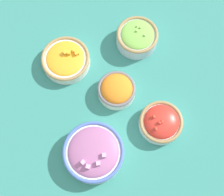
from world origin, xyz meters
The scene contains 6 objects.
ground_plane centered at (0.00, 0.00, 0.00)m, with size 3.00×3.00×0.00m, color #337F75.
bowl_carrots centered at (0.02, -0.02, 0.03)m, with size 0.13×0.13×0.07m.
bowl_red_onion centered at (-0.16, 0.10, 0.03)m, with size 0.20×0.20×0.08m.
bowl_lettuce centered at (0.20, -0.15, 0.04)m, with size 0.15×0.15×0.07m.
bowl_squash centered at (0.18, 0.12, 0.03)m, with size 0.17×0.17×0.06m.
bowl_cherry_tomatoes centered at (-0.12, -0.13, 0.03)m, with size 0.14×0.14×0.07m.
Camera 1 is at (-0.30, 0.08, 1.03)m, focal length 50.00 mm.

